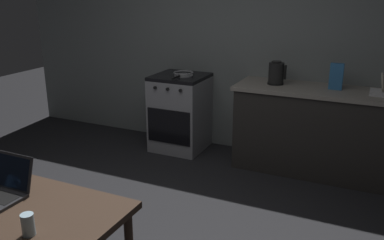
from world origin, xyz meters
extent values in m
cube|color=slate|center=(0.30, 2.35, 1.33)|extent=(6.40, 0.10, 2.66)
cube|color=#282623|center=(1.33, 2.00, 0.44)|extent=(2.10, 0.60, 0.87)
cube|color=gray|center=(1.33, 2.00, 0.89)|extent=(2.16, 0.64, 0.04)
cube|color=gray|center=(-0.49, 2.00, 0.44)|extent=(0.60, 0.60, 0.87)
cube|color=black|center=(-0.49, 2.00, 0.89)|extent=(0.60, 0.60, 0.04)
cube|color=black|center=(-0.49, 1.69, 0.36)|extent=(0.54, 0.01, 0.40)
cylinder|color=black|center=(-0.65, 1.68, 0.81)|extent=(0.04, 0.02, 0.04)
cylinder|color=black|center=(-0.49, 1.68, 0.81)|extent=(0.04, 0.02, 0.04)
cylinder|color=black|center=(-0.33, 1.68, 0.81)|extent=(0.04, 0.02, 0.04)
cube|color=#332319|center=(-0.12, -0.90, 0.74)|extent=(1.28, 0.77, 0.04)
cube|color=#232326|center=(-0.25, -0.71, 0.87)|extent=(0.32, 0.07, 0.20)
cube|color=black|center=(-0.25, -0.72, 0.87)|extent=(0.29, 0.06, 0.18)
cylinder|color=black|center=(0.64, 2.00, 0.92)|extent=(0.17, 0.17, 0.02)
cylinder|color=black|center=(0.64, 2.00, 1.04)|extent=(0.16, 0.16, 0.21)
cylinder|color=black|center=(0.64, 2.00, 1.15)|extent=(0.10, 0.10, 0.02)
cube|color=black|center=(0.74, 2.00, 1.05)|extent=(0.02, 0.02, 0.15)
cylinder|color=gray|center=(-0.44, 1.98, 0.92)|extent=(0.22, 0.22, 0.01)
torus|color=gray|center=(-0.44, 1.98, 0.95)|extent=(0.23, 0.23, 0.02)
cylinder|color=black|center=(-0.44, 1.78, 0.93)|extent=(0.02, 0.18, 0.02)
cylinder|color=#99B7C6|center=(0.20, -1.03, 0.81)|extent=(0.06, 0.06, 0.11)
cube|color=#3372B2|center=(1.24, 2.02, 1.04)|extent=(0.13, 0.05, 0.27)
cylinder|color=beige|center=(1.67, 2.00, 1.03)|extent=(0.04, 0.18, 0.18)
camera|label=1|loc=(1.64, -2.25, 1.89)|focal=38.52mm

